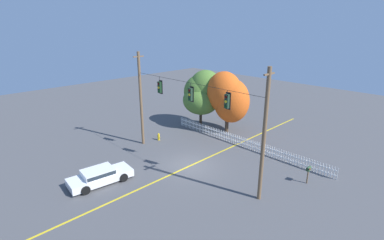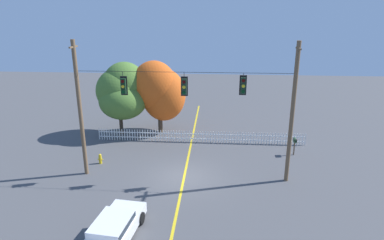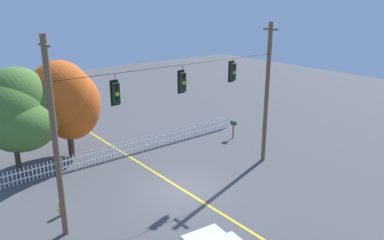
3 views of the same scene
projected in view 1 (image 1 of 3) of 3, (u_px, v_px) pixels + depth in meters
ground at (190, 166)px, 24.16m from camera, size 80.00×80.00×0.00m
lane_centerline_stripe at (190, 166)px, 24.16m from camera, size 0.16×36.00×0.01m
signal_support_span at (190, 114)px, 22.72m from camera, size 13.62×1.10×8.92m
traffic_signal_northbound_primary at (160, 87)px, 24.77m from camera, size 0.43×0.38×1.51m
traffic_signal_southbound_primary at (191, 94)px, 22.20m from camera, size 0.43×0.38×1.50m
traffic_signal_eastbound_side at (227, 101)px, 19.75m from camera, size 0.43×0.38×1.38m
white_picket_fence at (243, 142)px, 27.73m from camera, size 17.47×0.06×1.00m
autumn_maple_near_fence at (203, 93)px, 32.45m from camera, size 4.49×4.43×6.46m
autumn_maple_mid at (228, 97)px, 30.72m from camera, size 4.70×3.83×6.59m
parked_car at (100, 176)px, 21.38m from camera, size 2.33×4.76×1.15m
fire_hydrant at (159, 137)px, 29.37m from camera, size 0.38×0.22×0.74m
roadside_mailbox at (309, 170)px, 21.17m from camera, size 0.25×0.44×1.37m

